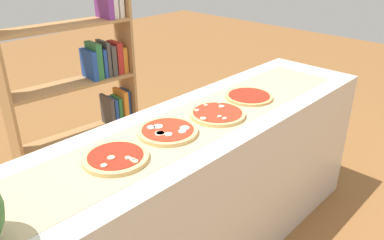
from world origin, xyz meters
TOP-DOWN VIEW (x-y plane):
  - counter at (0.00, 0.00)m, footprint 2.54×0.61m
  - parchment_paper at (0.00, 0.00)m, footprint 2.16×0.38m
  - pizza_mushroom_0 at (-0.46, -0.01)m, footprint 0.27×0.27m
  - pizza_mozzarella_1 at (-0.15, 0.01)m, footprint 0.28×0.28m
  - pizza_mushroom_2 at (0.15, -0.03)m, footprint 0.29×0.29m
  - pizza_plain_3 at (0.46, -0.01)m, footprint 0.27×0.27m
  - bookshelf at (0.12, 1.13)m, footprint 0.91×0.31m

SIDE VIEW (x-z plane):
  - counter at x=0.00m, z-range 0.00..0.89m
  - bookshelf at x=0.12m, z-range -0.01..1.60m
  - parchment_paper at x=0.00m, z-range 0.89..0.90m
  - pizza_plain_3 at x=0.46m, z-range 0.90..0.91m
  - pizza_mushroom_2 at x=0.15m, z-range 0.89..0.92m
  - pizza_mushroom_0 at x=-0.46m, z-range 0.89..0.92m
  - pizza_mozzarella_1 at x=-0.15m, z-range 0.89..0.92m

